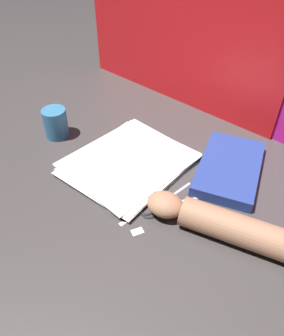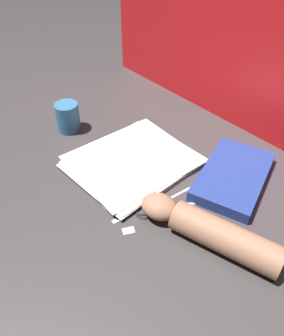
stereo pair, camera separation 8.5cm
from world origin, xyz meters
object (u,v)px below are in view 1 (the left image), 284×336
scissors (160,204)px  mug (56,123)px  book_closed (229,168)px  hand_forearm (218,223)px  paper_stack (129,163)px

scissors → mug: (-0.44, 0.03, 0.04)m
book_closed → mug: size_ratio=3.24×
hand_forearm → mug: (-0.59, 0.01, 0.01)m
paper_stack → mug: mug is taller
hand_forearm → mug: mug is taller
paper_stack → scissors: bearing=-22.3°
hand_forearm → book_closed: bearing=111.4°
hand_forearm → mug: size_ratio=3.63×
scissors → mug: mug is taller
scissors → book_closed: bearing=72.6°
scissors → hand_forearm: hand_forearm is taller
scissors → hand_forearm: bearing=6.8°
book_closed → scissors: size_ratio=1.73×
paper_stack → mug: bearing=-171.9°
paper_stack → book_closed: (0.24, 0.16, 0.01)m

